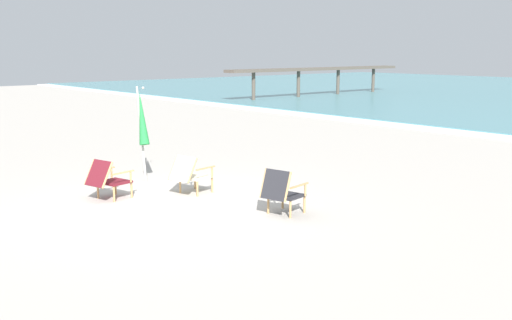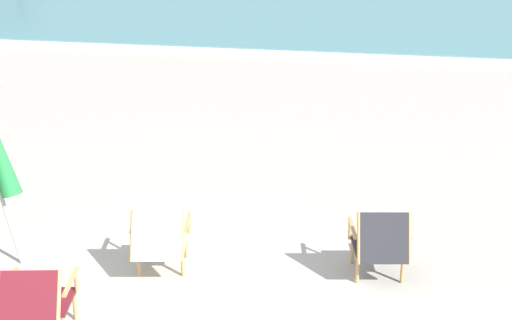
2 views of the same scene
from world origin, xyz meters
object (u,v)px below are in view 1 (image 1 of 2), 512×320
Objects in this scene: umbrella_furled_green at (142,119)px; beach_chair_front_left at (282,191)px; beach_chair_front_right at (190,173)px; beach_chair_back_right at (107,178)px.

beach_chair_front_left is at bearing 5.50° from umbrella_furled_green.
beach_chair_front_right is 1.06× the size of beach_chair_front_left.
beach_chair_back_right is 3.44m from beach_chair_front_left.
beach_chair_front_right is 1.00× the size of beach_chair_back_right.
beach_chair_front_left is at bearing 8.76° from beach_chair_front_right.
beach_chair_front_left is (2.93, 1.80, 0.01)m from beach_chair_back_right.
beach_chair_back_right is 0.42× the size of umbrella_furled_green.
beach_chair_back_right is (-0.65, -1.45, 0.00)m from beach_chair_front_right.
umbrella_furled_green is at bearing 128.15° from beach_chair_back_right.
umbrella_furled_green is (-4.04, -0.39, 0.92)m from beach_chair_front_left.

